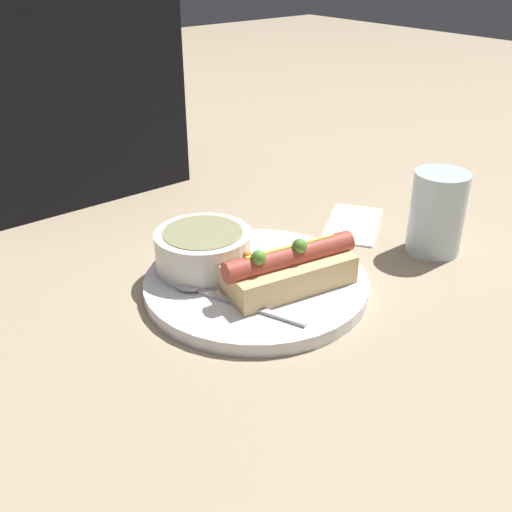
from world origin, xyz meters
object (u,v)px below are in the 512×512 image
at_px(hot_dog, 289,269).
at_px(drinking_glass, 437,213).
at_px(spoon, 209,293).
at_px(soup_bowl, 203,248).
at_px(seated_diner, 62,56).

relative_size(hot_dog, drinking_glass, 1.49).
bearing_deg(spoon, drinking_glass, -123.87).
xyz_separation_m(soup_bowl, spoon, (-0.03, -0.06, -0.02)).
height_order(soup_bowl, seated_diner, seated_diner).
xyz_separation_m(hot_dog, soup_bowl, (-0.05, 0.10, 0.00)).
relative_size(drinking_glass, seated_diner, 0.22).
bearing_deg(soup_bowl, drinking_glass, -24.92).
distance_m(drinking_glass, seated_diner, 0.59).
bearing_deg(seated_diner, soup_bowl, -91.41).
height_order(spoon, seated_diner, seated_diner).
bearing_deg(seated_diner, spoon, -95.56).
distance_m(spoon, seated_diner, 0.47).
height_order(hot_dog, soup_bowl, hot_dog).
relative_size(soup_bowl, spoon, 0.71).
distance_m(soup_bowl, spoon, 0.07).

